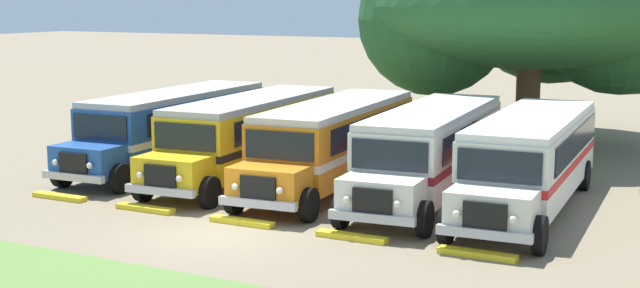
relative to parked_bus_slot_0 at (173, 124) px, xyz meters
The scene contains 12 objects.
ground_plane 10.51m from the parked_bus_slot_0, 46.96° to the right, with size 220.00×220.00×0.00m, color #84755B.
parked_bus_slot_0 is the anchor object (origin of this frame).
parked_bus_slot_1 3.69m from the parked_bus_slot_0, ahead, with size 3.29×10.93×2.82m.
parked_bus_slot_2 7.07m from the parked_bus_slot_0, ahead, with size 3.42×10.95×2.82m.
parked_bus_slot_3 10.56m from the parked_bus_slot_0, ahead, with size 3.47×10.96×2.82m.
parked_bus_slot_4 13.82m from the parked_bus_slot_0, ahead, with size 3.21×10.91×2.82m.
curb_wheelstop_0 6.52m from the parked_bus_slot_0, 88.12° to the right, with size 2.00×0.36×0.15m, color yellow.
curb_wheelstop_1 7.47m from the parked_bus_slot_0, 60.10° to the right, with size 2.00×0.36×0.15m, color yellow.
curb_wheelstop_2 9.63m from the parked_bus_slot_0, 41.82° to the right, with size 2.00×0.36×0.15m, color yellow.
curb_wheelstop_3 12.39m from the parked_bus_slot_0, 31.07° to the right, with size 2.00×0.36×0.15m, color yellow.
curb_wheelstop_4 15.42m from the parked_bus_slot_0, 24.42° to the right, with size 2.00×0.36×0.15m, color yellow.
broad_shade_tree 16.97m from the parked_bus_slot_0, 47.83° to the left, with size 14.74×14.67×10.93m.
Camera 1 is at (13.08, -19.16, 6.33)m, focal length 49.28 mm.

